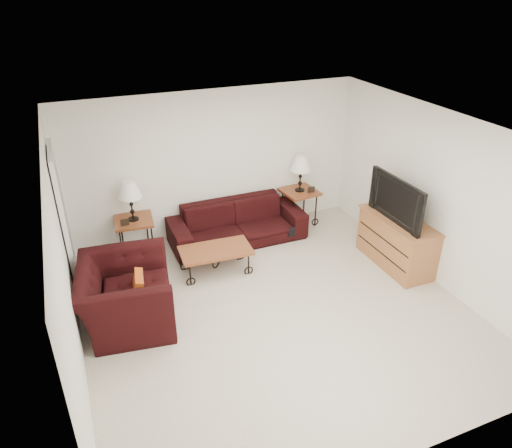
{
  "coord_description": "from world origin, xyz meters",
  "views": [
    {
      "loc": [
        -2.23,
        -4.7,
        4.09
      ],
      "look_at": [
        0.0,
        0.7,
        1.0
      ],
      "focal_mm": 33.4,
      "sensor_mm": 36.0,
      "label": 1
    }
  ],
  "objects": [
    {
      "name": "ground",
      "position": [
        0.0,
        0.0,
        0.0
      ],
      "size": [
        5.0,
        5.0,
        0.0
      ],
      "primitive_type": "plane",
      "color": "beige",
      "rests_on": "ground"
    },
    {
      "name": "armchair",
      "position": [
        -1.88,
        0.55,
        0.42
      ],
      "size": [
        1.31,
        1.45,
        0.85
      ],
      "primitive_type": "imported",
      "rotation": [
        0.0,
        0.0,
        1.43
      ],
      "color": "black",
      "rests_on": "ground"
    },
    {
      "name": "ceiling",
      "position": [
        0.0,
        0.0,
        2.5
      ],
      "size": [
        5.0,
        5.0,
        0.0
      ],
      "primitive_type": "plane",
      "color": "white",
      "rests_on": "wall_back"
    },
    {
      "name": "coffee_table",
      "position": [
        -0.44,
        1.23,
        0.2
      ],
      "size": [
        1.1,
        0.64,
        0.4
      ],
      "primitive_type": "cube",
      "rotation": [
        0.0,
        0.0,
        -0.06
      ],
      "color": "#995526",
      "rests_on": "ground"
    },
    {
      "name": "wall_front",
      "position": [
        0.0,
        -2.5,
        1.25
      ],
      "size": [
        5.0,
        0.02,
        2.5
      ],
      "primitive_type": "cube",
      "color": "white",
      "rests_on": "ground"
    },
    {
      "name": "backpack",
      "position": [
        1.09,
        1.74,
        0.24
      ],
      "size": [
        0.43,
        0.36,
        0.48
      ],
      "primitive_type": "ellipsoid",
      "rotation": [
        0.0,
        0.0,
        0.23
      ],
      "color": "black",
      "rests_on": "ground"
    },
    {
      "name": "lamp_left",
      "position": [
        -1.47,
        2.2,
        0.97
      ],
      "size": [
        0.4,
        0.4,
        0.64
      ],
      "primitive_type": null,
      "rotation": [
        0.0,
        0.0,
        -0.1
      ],
      "color": "black",
      "rests_on": "side_table_left"
    },
    {
      "name": "throw_pillow",
      "position": [
        -1.73,
        0.5,
        0.52
      ],
      "size": [
        0.15,
        0.39,
        0.38
      ],
      "primitive_type": "cube",
      "rotation": [
        0.0,
        0.0,
        1.43
      ],
      "color": "#BC5B18",
      "rests_on": "armchair"
    },
    {
      "name": "wall_right",
      "position": [
        2.5,
        0.0,
        1.25
      ],
      "size": [
        0.02,
        5.0,
        2.5
      ],
      "primitive_type": "cube",
      "color": "white",
      "rests_on": "ground"
    },
    {
      "name": "lamp_right",
      "position": [
        1.47,
        2.2,
        0.97
      ],
      "size": [
        0.4,
        0.4,
        0.65
      ],
      "primitive_type": null,
      "rotation": [
        0.0,
        0.0,
        0.1
      ],
      "color": "black",
      "rests_on": "side_table_right"
    },
    {
      "name": "tv_stand",
      "position": [
        2.23,
        0.38,
        0.39
      ],
      "size": [
        0.55,
        1.32,
        0.79
      ],
      "primitive_type": "cube",
      "color": "#9F623B",
      "rests_on": "ground"
    },
    {
      "name": "sofa",
      "position": [
        0.2,
        2.02,
        0.33
      ],
      "size": [
        2.28,
        0.89,
        0.67
      ],
      "primitive_type": "imported",
      "color": "black",
      "rests_on": "ground"
    },
    {
      "name": "side_table_left",
      "position": [
        -1.47,
        2.2,
        0.32
      ],
      "size": [
        0.65,
        0.65,
        0.64
      ],
      "primitive_type": "cube",
      "rotation": [
        0.0,
        0.0,
        -0.1
      ],
      "color": "#995526",
      "rests_on": "ground"
    },
    {
      "name": "photo_frame_left",
      "position": [
        -1.62,
        2.05,
        0.7
      ],
      "size": [
        0.13,
        0.03,
        0.11
      ],
      "primitive_type": "cube",
      "rotation": [
        0.0,
        0.0,
        0.07
      ],
      "color": "black",
      "rests_on": "side_table_left"
    },
    {
      "name": "wall_back",
      "position": [
        0.0,
        2.5,
        1.25
      ],
      "size": [
        5.0,
        0.02,
        2.5
      ],
      "primitive_type": "cube",
      "color": "white",
      "rests_on": "ground"
    },
    {
      "name": "photo_frame_right",
      "position": [
        1.62,
        2.05,
        0.7
      ],
      "size": [
        0.13,
        0.03,
        0.11
      ],
      "primitive_type": "cube",
      "rotation": [
        0.0,
        0.0,
        -0.11
      ],
      "color": "black",
      "rests_on": "side_table_right"
    },
    {
      "name": "television",
      "position": [
        2.21,
        0.38,
        1.13
      ],
      "size": [
        0.15,
        1.18,
        0.68
      ],
      "primitive_type": "imported",
      "rotation": [
        0.0,
        0.0,
        -1.57
      ],
      "color": "black",
      "rests_on": "tv_stand"
    },
    {
      "name": "doorway",
      "position": [
        -2.47,
        1.65,
        1.02
      ],
      "size": [
        0.08,
        0.94,
        2.04
      ],
      "primitive_type": "cube",
      "color": "black",
      "rests_on": "ground"
    },
    {
      "name": "side_table_right",
      "position": [
        1.47,
        2.2,
        0.32
      ],
      "size": [
        0.65,
        0.65,
        0.65
      ],
      "primitive_type": "cube",
      "rotation": [
        0.0,
        0.0,
        0.1
      ],
      "color": "#995526",
      "rests_on": "ground"
    },
    {
      "name": "wall_left",
      "position": [
        -2.5,
        0.0,
        1.25
      ],
      "size": [
        0.02,
        5.0,
        2.5
      ],
      "primitive_type": "cube",
      "color": "white",
      "rests_on": "ground"
    }
  ]
}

